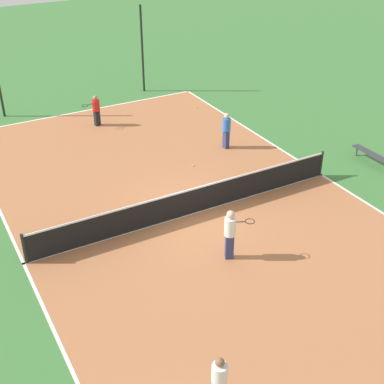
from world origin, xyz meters
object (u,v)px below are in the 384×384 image
Objects in this scene: tennis_ball_far_baseline at (193,165)px; fence_post_back_right at (142,49)px; player_near_white at (230,231)px; tennis_net at (192,200)px; player_far_white at (219,379)px; player_near_blue at (226,128)px; bench at (372,155)px; tennis_ball_midcourt at (196,107)px; player_coach_red at (96,109)px.

fence_post_back_right reaches higher than tennis_ball_far_baseline.
tennis_net is at bearing 108.30° from player_near_white.
player_far_white is 0.30× the size of fence_post_back_right.
player_near_blue is 0.35× the size of fence_post_back_right.
tennis_net is at bearing -107.08° from fence_post_back_right.
bench is 9.55m from tennis_ball_midcourt.
tennis_ball_midcourt is (3.33, 5.61, 0.00)m from tennis_ball_far_baseline.
player_near_white is 11.92m from player_coach_red.
tennis_ball_midcourt is at bearing 137.76° from player_far_white.
player_coach_red is (-0.18, 9.12, 0.31)m from tennis_net.
tennis_net reaches higher than tennis_ball_far_baseline.
tennis_ball_midcourt is (8.44, 16.01, -0.74)m from player_far_white.
player_far_white is 21.07m from fence_post_back_right.
bench is (8.44, -0.18, -0.17)m from tennis_net.
player_near_blue is 1.16× the size of player_far_white.
player_far_white reaches higher than tennis_net.
player_coach_red is at bearing 154.67° from player_far_white.
player_near_blue is at bearing 132.78° from player_far_white.
player_near_blue is 2.45m from tennis_ball_far_baseline.
fence_post_back_right is at bearing 19.93° from bench.
player_coach_red reaches higher than tennis_ball_midcourt.
player_near_white is at bearing 106.90° from bench.
bench is 13.63m from fence_post_back_right.
player_far_white is 18.12m from tennis_ball_midcourt.
player_far_white is 16.66m from player_coach_red.
tennis_net is 2.52× the size of fence_post_back_right.
player_near_blue is at bearing 81.46° from player_near_white.
tennis_ball_far_baseline is 0.01× the size of fence_post_back_right.
player_near_white reaches higher than tennis_ball_midcourt.
player_near_blue reaches higher than player_coach_red.
tennis_ball_midcourt is at bearing 59.73° from tennis_net.
player_near_white is (-0.22, -2.81, 0.45)m from tennis_net.
tennis_net is at bearing -47.96° from player_near_blue.
tennis_ball_midcourt is 0.01× the size of fence_post_back_right.
player_far_white is at bearing -114.62° from tennis_net.
fence_post_back_right is at bearing 72.92° from tennis_net.
bench is 12.68m from player_coach_red.
fence_post_back_right is at bearing 108.81° from tennis_ball_midcourt.
player_coach_red is 5.37m from tennis_ball_midcourt.
player_far_white is at bearing -109.93° from fence_post_back_right.
player_near_blue is at bearing 115.92° from player_coach_red.
player_far_white is 11.61m from tennis_ball_far_baseline.
player_near_white reaches higher than player_coach_red.
bench is at bearing 43.78° from player_near_blue.
tennis_net reaches higher than tennis_ball_midcourt.
player_far_white is at bearing -117.79° from tennis_ball_midcourt.
tennis_ball_far_baseline is (5.11, 10.40, -0.74)m from player_far_white.
fence_post_back_right reaches higher than tennis_ball_midcourt.
player_near_white is 1.23× the size of player_far_white.
player_near_blue is 5.00m from tennis_ball_midcourt.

